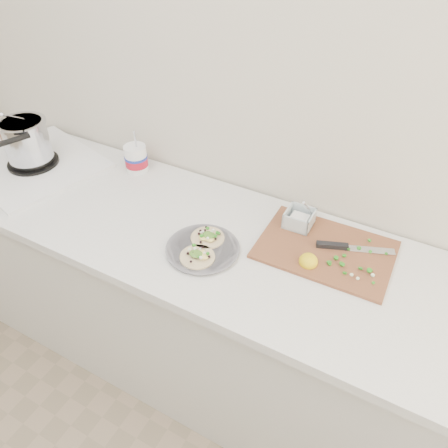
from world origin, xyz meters
The scene contains 5 objects.
counter centered at (0.00, 1.43, 0.45)m, with size 2.44×0.66×0.90m.
stove centered at (-0.69, 1.44, 0.99)m, with size 0.64×0.62×0.26m.
taco_plate centered at (0.25, 1.33, 0.92)m, with size 0.26×0.26×0.04m.
tub centered at (-0.26, 1.64, 0.97)m, with size 0.10×0.10×0.22m.
cutboard centered at (0.62, 1.55, 0.92)m, with size 0.46×0.33×0.07m.
Camera 1 is at (0.86, 0.39, 1.94)m, focal length 35.00 mm.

